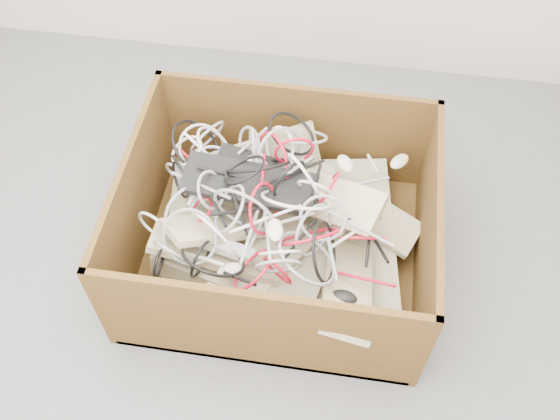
# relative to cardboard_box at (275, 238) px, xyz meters

# --- Properties ---
(ground) EXTENTS (3.00, 3.00, 0.00)m
(ground) POSITION_rel_cardboard_box_xyz_m (-0.23, -0.26, -0.14)
(ground) COLOR #5A5A5D
(ground) RESTS_ON ground
(room_shell) EXTENTS (3.04, 3.04, 2.50)m
(room_shell) POSITION_rel_cardboard_box_xyz_m (-0.23, -0.26, 1.11)
(room_shell) COLOR beige
(room_shell) RESTS_ON ground
(cardboard_box) EXTENTS (1.15, 0.95, 0.52)m
(cardboard_box) POSITION_rel_cardboard_box_xyz_m (0.00, 0.00, 0.00)
(cardboard_box) COLOR #371F0D
(cardboard_box) RESTS_ON ground
(keyboard_pile) EXTENTS (1.03, 0.90, 0.32)m
(keyboard_pile) POSITION_rel_cardboard_box_xyz_m (0.01, 0.00, 0.15)
(keyboard_pile) COLOR tan
(keyboard_pile) RESTS_ON cardboard_box
(mice_scatter) EXTENTS (0.85, 0.73, 0.22)m
(mice_scatter) POSITION_rel_cardboard_box_xyz_m (0.09, -0.01, 0.21)
(mice_scatter) COLOR beige
(mice_scatter) RESTS_ON keyboard_pile
(power_strip_left) EXTENTS (0.30, 0.21, 0.13)m
(power_strip_left) POSITION_rel_cardboard_box_xyz_m (-0.19, 0.07, 0.24)
(power_strip_left) COLOR silver
(power_strip_left) RESTS_ON keyboard_pile
(power_strip_right) EXTENTS (0.26, 0.09, 0.09)m
(power_strip_right) POSITION_rel_cardboard_box_xyz_m (-0.17, -0.18, 0.18)
(power_strip_right) COLOR silver
(power_strip_right) RESTS_ON keyboard_pile
(vga_plug) EXTENTS (0.06, 0.06, 0.03)m
(vga_plug) POSITION_rel_cardboard_box_xyz_m (0.37, -0.00, 0.22)
(vga_plug) COLOR #0C43BD
(vga_plug) RESTS_ON keyboard_pile
(cable_tangle) EXTENTS (0.99, 0.85, 0.43)m
(cable_tangle) POSITION_rel_cardboard_box_xyz_m (-0.08, 0.00, 0.26)
(cable_tangle) COLOR gray
(cable_tangle) RESTS_ON keyboard_pile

